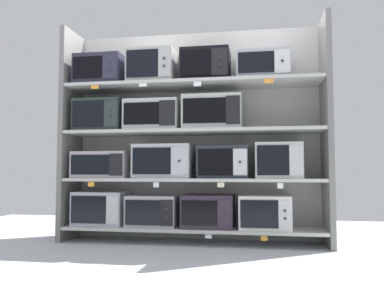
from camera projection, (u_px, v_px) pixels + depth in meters
ground at (169, 268)px, 2.87m from camera, size 6.48×6.00×0.02m
back_panel at (196, 134)px, 4.18m from camera, size 2.68×0.04×2.14m
upright_left at (71, 134)px, 4.13m from camera, size 0.05×0.47×2.14m
upright_right at (327, 130)px, 3.72m from camera, size 0.05×0.47×2.14m
shelf_0 at (192, 228)px, 3.86m from camera, size 2.48×0.47×0.03m
microwave_0 at (101, 208)px, 4.02m from camera, size 0.51×0.36×0.33m
microwave_1 at (154, 210)px, 3.93m from camera, size 0.48×0.44×0.30m
microwave_2 at (208, 211)px, 3.84m from camera, size 0.49×0.42×0.31m
microwave_3 at (265, 212)px, 3.76m from camera, size 0.47×0.43×0.31m
price_tag_0 at (208, 237)px, 3.60m from camera, size 0.06×0.00×0.03m
price_tag_1 at (264, 239)px, 3.51m from camera, size 0.06×0.00×0.04m
shelf_1 at (192, 180)px, 3.89m from camera, size 2.48×0.47×0.03m
microwave_4 at (104, 165)px, 4.05m from camera, size 0.55×0.41×0.26m
microwave_5 at (164, 161)px, 3.95m from camera, size 0.57×0.39×0.33m
microwave_6 at (223, 162)px, 3.85m from camera, size 0.48×0.35×0.30m
microwave_7 at (278, 161)px, 3.77m from camera, size 0.43×0.42×0.33m
price_tag_2 at (91, 184)px, 3.81m from camera, size 0.06×0.00×0.04m
price_tag_3 at (156, 185)px, 3.71m from camera, size 0.05×0.00×0.05m
price_tag_4 at (221, 185)px, 3.61m from camera, size 0.06×0.00×0.04m
price_tag_5 at (280, 186)px, 3.52m from camera, size 0.05×0.00×0.05m
shelf_2 at (192, 132)px, 3.93m from camera, size 2.48×0.47×0.03m
microwave_8 at (102, 116)px, 4.09m from camera, size 0.49×0.40×0.32m
microwave_9 at (154, 116)px, 4.00m from camera, size 0.54×0.41×0.30m
microwave_10 at (213, 113)px, 3.90m from camera, size 0.57×0.37×0.33m
shelf_3 at (192, 85)px, 3.96m from camera, size 2.48×0.47×0.03m
microwave_11 at (102, 72)px, 4.12m from camera, size 0.48×0.42×0.30m
microwave_12 at (153, 68)px, 4.03m from camera, size 0.46×0.41×0.34m
microwave_13 at (206, 67)px, 3.94m from camera, size 0.47×0.35×0.32m
microwave_14 at (263, 67)px, 3.85m from camera, size 0.50×0.37×0.27m
price_tag_6 at (95, 87)px, 3.87m from camera, size 0.08×0.00×0.04m
price_tag_7 at (143, 85)px, 3.79m from camera, size 0.08×0.00×0.03m
price_tag_8 at (197, 84)px, 3.71m from camera, size 0.07×0.00×0.05m
price_tag_9 at (269, 81)px, 3.60m from camera, size 0.08×0.00×0.04m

